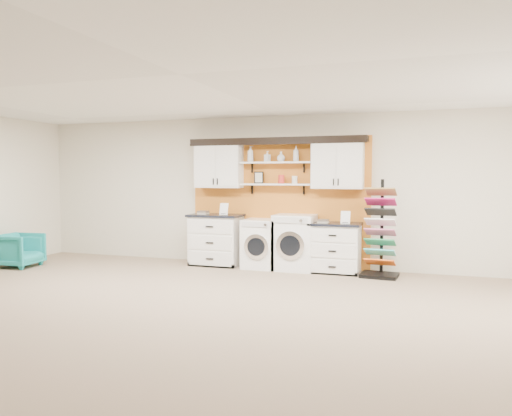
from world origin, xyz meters
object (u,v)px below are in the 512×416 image
(base_cabinet_left, at_px, (216,240))
(washer, at_px, (262,243))
(base_cabinet_right, at_px, (335,248))
(sample_rack, at_px, (380,246))
(armchair, at_px, (20,250))
(dryer, at_px, (295,242))

(base_cabinet_left, xyz_separation_m, washer, (0.91, -0.00, -0.03))
(base_cabinet_right, bearing_deg, sample_rack, -11.46)
(base_cabinet_left, bearing_deg, armchair, -158.07)
(base_cabinet_left, xyz_separation_m, sample_rack, (3.03, -0.16, 0.04))
(armchair, bearing_deg, dryer, -78.64)
(dryer, distance_m, armchair, 5.09)
(dryer, height_order, sample_rack, sample_rack)
(base_cabinet_right, bearing_deg, washer, -179.86)
(base_cabinet_left, height_order, sample_rack, sample_rack)
(washer, height_order, armchair, washer)
(base_cabinet_right, distance_m, washer, 1.35)
(washer, relative_size, sample_rack, 0.55)
(sample_rack, bearing_deg, armchair, -164.49)
(base_cabinet_left, xyz_separation_m, dryer, (1.53, -0.00, 0.02))
(sample_rack, bearing_deg, base_cabinet_right, 173.43)
(base_cabinet_left, bearing_deg, washer, -0.21)
(base_cabinet_left, relative_size, washer, 1.10)
(base_cabinet_left, distance_m, washer, 0.91)
(washer, bearing_deg, dryer, -0.00)
(base_cabinet_right, distance_m, sample_rack, 0.79)
(sample_rack, distance_m, armchair, 6.52)
(sample_rack, height_order, armchair, sample_rack)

